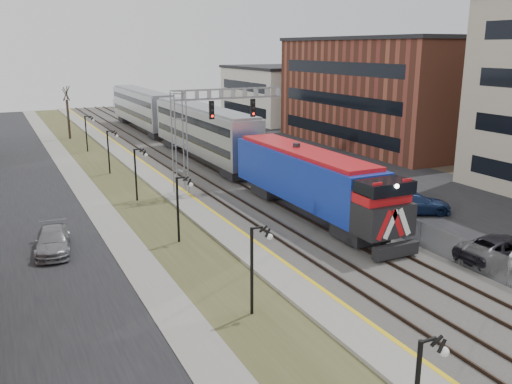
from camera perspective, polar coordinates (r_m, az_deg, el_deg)
street_west at (r=47.63m, az=-23.25°, el=0.13°), size 7.00×120.00×0.04m
sidewalk at (r=48.00m, az=-17.91°, el=0.76°), size 2.00×120.00×0.08m
grass_median at (r=48.48m, az=-14.41°, el=1.15°), size 4.00×120.00×0.06m
platform at (r=49.12m, az=-11.00°, el=1.63°), size 2.00×120.00×0.24m
ballast_bed at (r=50.61m, az=-5.54°, el=2.21°), size 8.00×120.00×0.20m
parking_lot at (r=55.86m, az=6.07°, el=3.33°), size 16.00×120.00×0.04m
platform_edge at (r=49.32m, az=-10.02°, el=1.88°), size 0.24×120.00×0.01m
track_near at (r=49.92m, az=-7.69°, el=2.17°), size 1.58×120.00×0.15m
track_far at (r=51.10m, az=-3.97°, el=2.57°), size 1.58×120.00×0.15m
train at (r=57.83m, az=-6.97°, el=6.58°), size 3.00×63.05×5.33m
signal_gantry at (r=42.20m, az=-5.88°, el=7.22°), size 9.00×1.07×8.15m
lampposts at (r=32.30m, az=-8.38°, el=-1.80°), size 0.14×62.14×4.00m
fence at (r=52.04m, az=-1.22°, el=3.42°), size 0.04×120.00×1.60m
buildings_east at (r=60.78m, az=19.64°, el=9.49°), size 16.00×76.00×15.00m
bare_trees at (r=50.89m, az=-25.13°, el=3.91°), size 12.30×42.30×5.95m
car_lot_c at (r=32.10m, az=24.37°, el=-5.53°), size 5.31×2.57×1.46m
car_lot_d at (r=39.22m, az=16.30°, el=-1.17°), size 5.45×3.99×1.47m
car_lot_e at (r=52.91m, az=3.52°, el=3.59°), size 4.97×2.83×1.59m
car_lot_f at (r=53.69m, az=1.54°, el=3.64°), size 4.28×2.62×1.33m
car_street_b at (r=32.71m, az=-20.60°, el=-4.89°), size 2.44×4.74×1.32m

